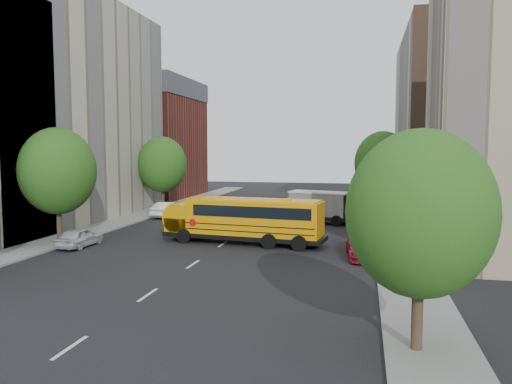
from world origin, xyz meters
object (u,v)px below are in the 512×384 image
(parked_car_3, at_px, (363,246))
(parked_car_5, at_px, (366,195))
(street_tree_2, at_px, (162,165))
(street_tree_5, at_px, (379,164))
(street_tree_4, at_px, (383,163))
(parked_car_4, at_px, (358,210))
(street_tree_1, at_px, (57,171))
(parked_car_0, at_px, (80,237))
(street_tree_3, at_px, (420,214))
(school_bus, at_px, (242,218))
(parked_car_1, at_px, (168,209))
(safari_truck, at_px, (315,206))

(parked_car_3, distance_m, parked_car_5, 33.20)
(street_tree_2, distance_m, parked_car_3, 27.58)
(street_tree_5, bearing_deg, street_tree_4, -90.00)
(street_tree_5, xyz_separation_m, parked_car_4, (-2.20, -13.19, -3.90))
(street_tree_5, distance_m, parked_car_3, 30.49)
(street_tree_1, xyz_separation_m, parked_car_5, (20.60, 33.02, -4.19))
(street_tree_4, bearing_deg, parked_car_0, -136.67)
(street_tree_5, bearing_deg, street_tree_3, -90.00)
(street_tree_2, bearing_deg, parked_car_3, -41.82)
(school_bus, relative_size, parked_car_0, 2.98)
(street_tree_3, distance_m, school_bus, 19.47)
(street_tree_4, xyz_separation_m, parked_car_1, (-19.80, -4.06, -4.35))
(street_tree_1, distance_m, street_tree_3, 26.08)
(street_tree_3, xyz_separation_m, parked_car_3, (-1.68, 13.82, -3.78))
(parked_car_5, bearing_deg, safari_truck, -107.20)
(parked_car_1, distance_m, parked_car_5, 26.51)
(parked_car_0, height_order, parked_car_5, parked_car_5)
(parked_car_4, bearing_deg, safari_truck, -129.77)
(street_tree_3, bearing_deg, parked_car_1, 125.32)
(parked_car_3, height_order, parked_car_5, parked_car_5)
(street_tree_4, bearing_deg, parked_car_4, -151.51)
(street_tree_3, bearing_deg, street_tree_2, 124.51)
(safari_truck, height_order, parked_car_5, safari_truck)
(school_bus, xyz_separation_m, parked_car_4, (7.57, 14.18, -0.96))
(street_tree_1, xyz_separation_m, parked_car_0, (2.04, -0.83, -4.30))
(street_tree_1, height_order, school_bus, street_tree_1)
(street_tree_3, distance_m, parked_car_4, 31.10)
(street_tree_2, height_order, parked_car_3, street_tree_2)
(parked_car_5, bearing_deg, street_tree_4, -89.26)
(school_bus, bearing_deg, parked_car_3, -12.15)
(street_tree_1, xyz_separation_m, street_tree_5, (22.00, 30.00, -0.25))
(parked_car_3, height_order, parked_car_4, parked_car_4)
(street_tree_1, bearing_deg, school_bus, 12.10)
(school_bus, xyz_separation_m, parked_car_3, (8.09, -2.80, -1.08))
(street_tree_2, height_order, street_tree_5, street_tree_2)
(street_tree_1, height_order, parked_car_4, street_tree_1)
(street_tree_3, bearing_deg, street_tree_1, 147.53)
(parked_car_3, distance_m, parked_car_4, 16.99)
(street_tree_2, distance_m, street_tree_5, 25.06)
(street_tree_3, bearing_deg, school_bus, 120.44)
(street_tree_3, relative_size, parked_car_5, 1.54)
(safari_truck, xyz_separation_m, parked_car_4, (3.63, 3.56, -0.66))
(parked_car_0, height_order, parked_car_3, parked_car_3)
(street_tree_2, relative_size, parked_car_4, 1.64)
(parked_car_3, bearing_deg, street_tree_3, -88.17)
(street_tree_2, bearing_deg, safari_truck, -16.40)
(school_bus, bearing_deg, street_tree_1, -160.95)
(parked_car_5, bearing_deg, parked_car_4, -97.41)
(street_tree_3, xyz_separation_m, school_bus, (-9.77, 16.62, -2.69))
(street_tree_3, relative_size, safari_truck, 1.05)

